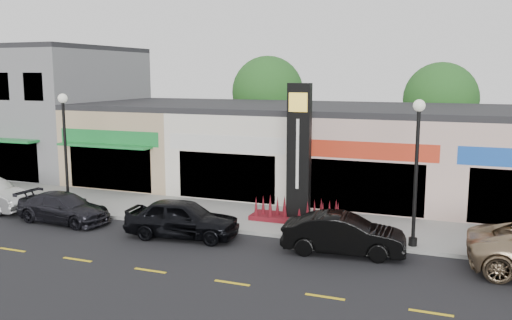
% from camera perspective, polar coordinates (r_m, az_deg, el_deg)
% --- Properties ---
extents(ground, '(120.00, 120.00, 0.00)m').
position_cam_1_polar(ground, '(21.32, -6.73, -8.84)').
color(ground, black).
rests_on(ground, ground).
extents(sidewalk, '(52.00, 4.30, 0.15)m').
position_cam_1_polar(sidewalk, '(25.06, -2.06, -5.87)').
color(sidewalk, gray).
rests_on(sidewalk, ground).
extents(curb, '(52.00, 0.20, 0.15)m').
position_cam_1_polar(curb, '(23.09, -4.28, -7.20)').
color(curb, gray).
rests_on(curb, ground).
extents(building_grey_2story, '(12.00, 10.95, 8.30)m').
position_cam_1_polar(building_grey_2story, '(40.36, -22.07, 5.02)').
color(building_grey_2story, slate).
rests_on(building_grey_2story, ground).
extents(shop_beige, '(7.00, 10.85, 4.80)m').
position_cam_1_polar(shop_beige, '(34.72, -10.39, 2.08)').
color(shop_beige, tan).
rests_on(shop_beige, ground).
extents(shop_cream, '(7.00, 10.01, 4.80)m').
position_cam_1_polar(shop_cream, '(31.65, 0.50, 1.56)').
color(shop_cream, beige).
rests_on(shop_cream, ground).
extents(shop_pink_w, '(7.00, 10.01, 4.80)m').
position_cam_1_polar(shop_pink_w, '(29.93, 13.14, 0.89)').
color(shop_pink_w, beige).
rests_on(shop_pink_w, ground).
extents(tree_rear_west, '(5.20, 5.20, 7.83)m').
position_cam_1_polar(tree_rear_west, '(39.80, 1.23, 7.18)').
color(tree_rear_west, '#382619').
rests_on(tree_rear_west, ground).
extents(tree_rear_mid, '(4.80, 4.80, 7.29)m').
position_cam_1_polar(tree_rear_mid, '(37.46, 18.85, 6.06)').
color(tree_rear_mid, '#382619').
rests_on(tree_rear_mid, ground).
extents(lamp_west_near, '(0.44, 0.44, 5.47)m').
position_cam_1_polar(lamp_west_near, '(27.09, -19.47, 2.07)').
color(lamp_west_near, black).
rests_on(lamp_west_near, sidewalk).
extents(lamp_east_near, '(0.44, 0.44, 5.47)m').
position_cam_1_polar(lamp_east_near, '(20.68, 16.56, 0.19)').
color(lamp_east_near, black).
rests_on(lamp_east_near, sidewalk).
extents(pylon_sign, '(4.20, 1.30, 6.00)m').
position_cam_1_polar(pylon_sign, '(23.43, 4.51, -1.43)').
color(pylon_sign, maroon).
rests_on(pylon_sign, sidewalk).
extents(car_dark_sedan, '(2.06, 4.56, 1.30)m').
position_cam_1_polar(car_dark_sedan, '(25.58, -19.60, -4.76)').
color(car_dark_sedan, black).
rests_on(car_dark_sedan, ground).
extents(car_black_sedan, '(2.39, 4.79, 1.57)m').
position_cam_1_polar(car_black_sedan, '(22.08, -7.76, -6.11)').
color(car_black_sedan, black).
rests_on(car_black_sedan, ground).
extents(car_black_conv, '(2.01, 4.59, 1.47)m').
position_cam_1_polar(car_black_conv, '(20.22, 9.22, -7.72)').
color(car_black_conv, black).
rests_on(car_black_conv, ground).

